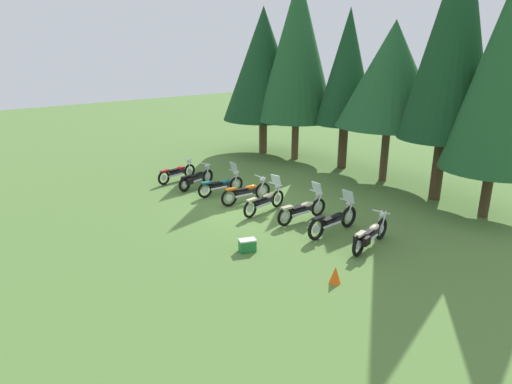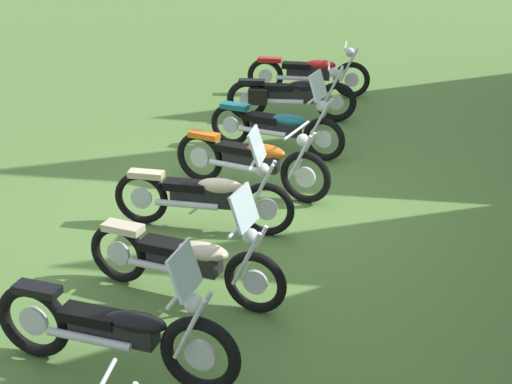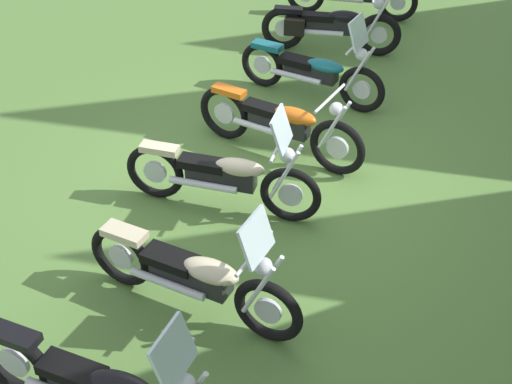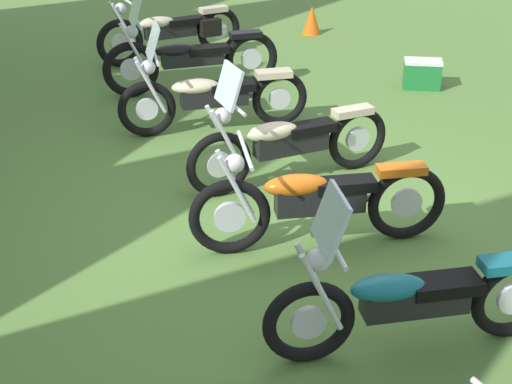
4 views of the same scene
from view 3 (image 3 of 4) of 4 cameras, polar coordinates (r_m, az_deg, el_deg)
ground_plane at (r=8.97m, az=-0.06°, el=0.99°), size 80.00×80.00×0.00m
motorcycle_1 at (r=11.93m, az=5.61°, el=12.62°), size 0.79×2.19×1.00m
motorcycle_2 at (r=10.50m, az=4.42°, el=9.35°), size 0.64×2.23×1.35m
motorcycle_3 at (r=9.18m, az=1.89°, el=5.30°), size 0.76×2.33×1.02m
motorcycle_4 at (r=8.23m, az=-2.47°, el=1.31°), size 0.70×2.30×1.36m
motorcycle_5 at (r=6.98m, az=-4.85°, el=-6.39°), size 0.66×2.32×1.36m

